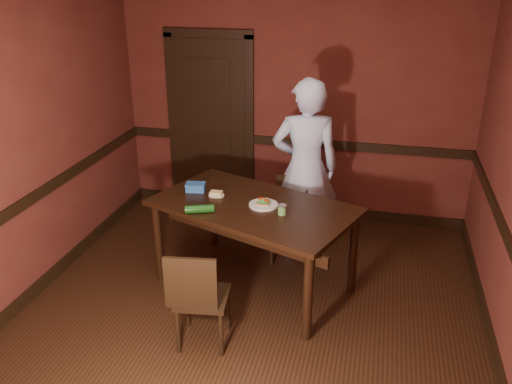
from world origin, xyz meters
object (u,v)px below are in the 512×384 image
at_px(chair_near, 202,295).
at_px(sauce_jar, 282,210).
at_px(food_tub, 196,187).
at_px(sandwich_plate, 263,204).
at_px(person, 305,168).
at_px(cheese_saucer, 216,194).
at_px(chair_far, 287,219).
at_px(dining_table, 254,245).

bearing_deg(chair_near, sauce_jar, -129.99).
bearing_deg(food_tub, sandwich_plate, -23.39).
distance_m(person, cheese_saucer, 1.00).
relative_size(person, sandwich_plate, 7.12).
relative_size(chair_far, chair_near, 1.00).
relative_size(chair_far, sandwich_plate, 3.31).
distance_m(dining_table, food_tub, 0.78).
bearing_deg(chair_near, sandwich_plate, -115.25).
height_order(chair_near, cheese_saucer, cheese_saucer).
bearing_deg(cheese_saucer, sauce_jar, -20.63).
distance_m(dining_table, sandwich_plate, 0.44).
relative_size(person, sauce_jar, 20.82).
xyz_separation_m(chair_far, sandwich_plate, (-0.11, -0.60, 0.42)).
xyz_separation_m(person, cheese_saucer, (-0.73, -0.68, -0.07)).
distance_m(chair_far, person, 0.55).
distance_m(sandwich_plate, sauce_jar, 0.24).
bearing_deg(sauce_jar, food_tub, 160.35).
bearing_deg(food_tub, dining_table, -25.03).
bearing_deg(dining_table, chair_near, -81.38).
xyz_separation_m(dining_table, cheese_saucer, (-0.38, 0.11, 0.44)).
distance_m(dining_table, person, 1.00).
relative_size(chair_near, sandwich_plate, 3.32).
relative_size(chair_near, food_tub, 4.25).
relative_size(dining_table, sandwich_plate, 6.89).
xyz_separation_m(person, food_tub, (-0.95, -0.61, -0.05)).
relative_size(cheese_saucer, food_tub, 0.73).
xyz_separation_m(chair_near, food_tub, (-0.41, 1.07, 0.44)).
height_order(person, food_tub, person).
distance_m(chair_far, cheese_saucer, 0.87).
height_order(dining_table, food_tub, food_tub).
relative_size(dining_table, sauce_jar, 20.12).
relative_size(chair_near, person, 0.47).
bearing_deg(dining_table, sandwich_plate, 17.86).
distance_m(chair_far, food_tub, 1.02).
bearing_deg(sauce_jar, dining_table, 153.30).
bearing_deg(chair_far, cheese_saucer, -156.84).
relative_size(person, food_tub, 9.13).
height_order(chair_far, cheese_saucer, cheese_saucer).
bearing_deg(chair_near, cheese_saucer, -87.00).
xyz_separation_m(dining_table, sauce_jar, (0.29, -0.14, 0.46)).
bearing_deg(sandwich_plate, dining_table, 176.99).
bearing_deg(chair_near, dining_table, -109.75).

